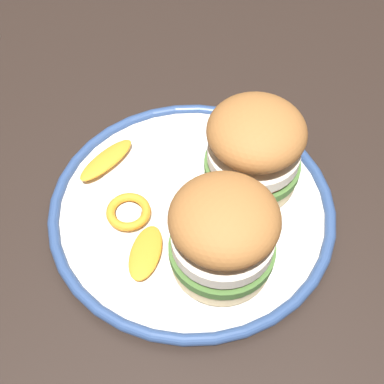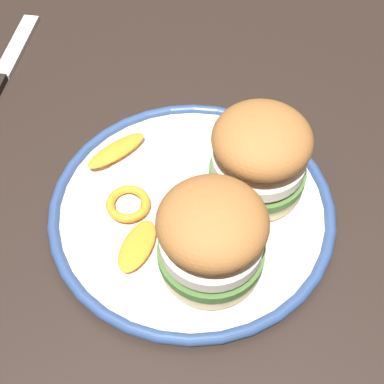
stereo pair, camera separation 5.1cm
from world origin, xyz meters
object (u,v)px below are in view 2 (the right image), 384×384
dinner_plate (192,209)px  table_knife (2,75)px  sandwich_half_right (212,236)px  sandwich_half_left (260,155)px  dining_table (253,260)px

dinner_plate → table_knife: 0.33m
dinner_plate → sandwich_half_right: (-0.06, 0.05, 0.06)m
sandwich_half_right → table_knife: bearing=-12.7°
dinner_plate → sandwich_half_left: sandwich_half_left is taller
sandwich_half_left → table_knife: sandwich_half_left is taller
dinner_plate → sandwich_half_right: 0.09m
sandwich_half_left → dining_table: bearing=130.7°
dining_table → table_knife: 0.41m
dining_table → dinner_plate: 0.12m
sandwich_half_left → sandwich_half_right: bearing=96.8°
sandwich_half_left → sandwich_half_right: 0.11m
dining_table → sandwich_half_right: 0.17m
dining_table → sandwich_half_left: bearing=-49.3°
dinner_plate → sandwich_half_left: bearing=-124.9°
dinner_plate → sandwich_half_left: (-0.04, -0.06, 0.06)m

